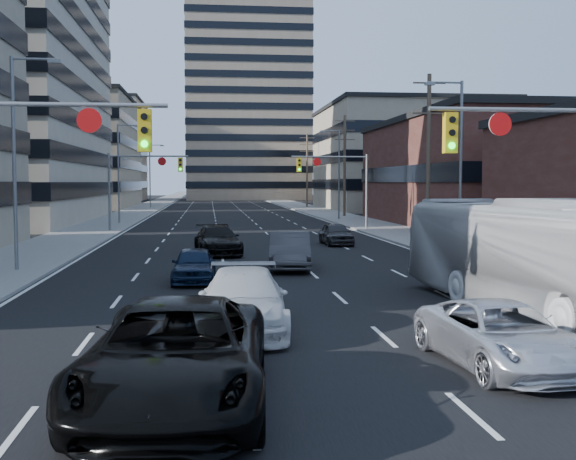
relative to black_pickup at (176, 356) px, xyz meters
The scene contains 30 objects.
ground 3.28m from the black_pickup, 16.96° to the right, with size 400.00×400.00×0.00m, color black.
road_surface 129.12m from the black_pickup, 88.66° to the left, with size 18.00×300.00×0.02m, color black.
sidewalk_left 129.36m from the black_pickup, 93.76° to the left, with size 5.00×300.00×0.15m, color slate.
sidewalk_right 129.90m from the black_pickup, 83.58° to the left, with size 5.00×300.00×0.15m, color slate.
office_left_far 101.52m from the black_pickup, 101.96° to the left, with size 20.00×30.00×16.00m, color gray.
storefront_right_mid 56.14m from the black_pickup, 61.17° to the left, with size 20.00×30.00×9.00m, color #472119.
office_right_far 91.68m from the black_pickup, 72.16° to the left, with size 22.00×28.00×14.00m, color gray.
apartment_tower 151.97m from the black_pickup, 86.54° to the left, with size 26.00×26.00×58.00m, color gray.
bg_block_left 141.60m from the black_pickup, 100.18° to the left, with size 24.00×24.00×20.00m, color #ADA089.
bg_block_right 133.84m from the black_pickup, 74.82° to the left, with size 22.00×22.00×12.00m, color gray.
signal_near_left 9.03m from the black_pickup, 122.07° to the left, with size 6.59×0.33×6.00m.
signal_near_right 13.10m from the black_pickup, 34.04° to the left, with size 6.59×0.33×6.00m.
signal_far_left 44.45m from the black_pickup, 96.04° to the left, with size 6.09×0.33×6.00m.
signal_far_right 45.48m from the black_pickup, 76.35° to the left, with size 6.09×0.33×6.00m.
utility_pole_block 38.55m from the black_pickup, 66.54° to the left, with size 2.20×0.28×11.00m.
utility_pole_midblock 67.01m from the black_pickup, 76.84° to the left, with size 2.20×0.28×11.00m.
utility_pole_distant 96.41m from the black_pickup, 80.91° to the left, with size 2.20×0.28×11.00m.
streetlight_left_near 20.85m from the black_pickup, 110.99° to the left, with size 2.03×0.22×9.00m.
streetlight_left_mid 54.73m from the black_pickup, 97.71° to the left, with size 2.03×0.22×9.00m.
streetlight_left_far 89.48m from the black_pickup, 94.70° to the left, with size 2.03×0.22×9.00m.
streetlight_right_near 27.85m from the black_pickup, 60.98° to the left, with size 2.03×0.22×9.00m.
streetlight_right_far 60.71m from the black_pickup, 77.26° to the left, with size 2.03×0.22×9.00m.
black_pickup is the anchor object (origin of this frame).
white_van 6.30m from the black_pickup, 76.97° to the left, with size 2.20×5.41×1.57m, color silver.
silver_suv 6.82m from the black_pickup, 16.74° to the left, with size 2.23×4.83×1.34m, color silver.
transit_bus 12.60m from the black_pickup, 37.62° to the left, with size 2.81×12.03×3.35m, color beige.
sedan_blue 15.34m from the black_pickup, 90.03° to the left, with size 1.59×3.96×1.35m, color black.
sedan_grey_center 19.53m from the black_pickup, 77.98° to the left, with size 1.74×4.98×1.64m, color #353538.
sedan_black_far 25.87m from the black_pickup, 87.76° to the left, with size 2.13×5.25×1.52m, color black.
sedan_grey_right 32.00m from the black_pickup, 75.11° to the left, with size 1.61×4.00×1.36m, color #2D2C2F.
Camera 1 is at (-2.46, -11.17, 3.82)m, focal length 45.00 mm.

